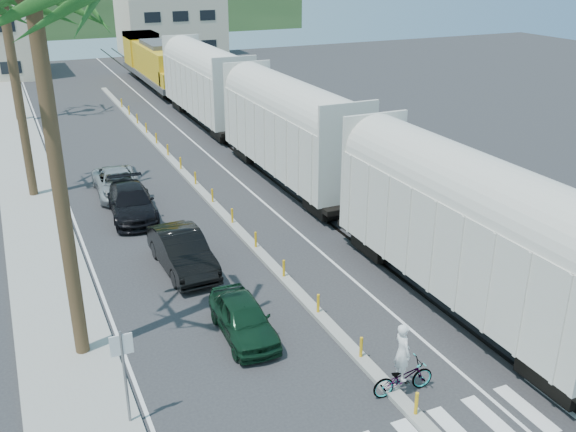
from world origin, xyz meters
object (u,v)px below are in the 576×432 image
object	(u,v)px
street_sign	(124,365)
car_second	(182,251)
cyclist	(403,371)
car_lead	(243,318)

from	to	relation	value
street_sign	car_second	xyz separation A→B (m)	(3.92, 8.54, -1.17)
car_second	cyclist	size ratio (longest dim) A/B	2.10
car_lead	cyclist	bearing A→B (deg)	-54.41
street_sign	cyclist	size ratio (longest dim) A/B	1.28
car_lead	car_second	world-z (taller)	car_second
cyclist	street_sign	bearing A→B (deg)	78.89
car_lead	car_second	size ratio (longest dim) A/B	0.81
car_lead	street_sign	bearing A→B (deg)	-144.62
street_sign	cyclist	bearing A→B (deg)	-14.00
car_second	cyclist	bearing A→B (deg)	-72.69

